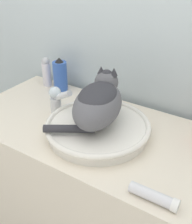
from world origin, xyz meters
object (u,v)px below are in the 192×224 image
cat (98,101)px  cream_tube (154,196)px  spray_bottle_trigger (60,75)px  faucet (57,99)px  deodorant_stick (47,72)px

cat → cream_tube: bearing=-135.6°
cat → spray_bottle_trigger: cat is taller
cat → spray_bottle_trigger: size_ratio=1.93×
cat → faucet: bearing=71.3°
faucet → cream_tube: (0.52, -0.22, -0.06)m
spray_bottle_trigger → deodorant_stick: (-0.09, 0.00, -0.00)m
spray_bottle_trigger → cream_tube: spray_bottle_trigger is taller
cat → deodorant_stick: bearing=50.8°
cream_tube → deodorant_stick: bearing=151.0°
cream_tube → cat: bearing=147.3°
deodorant_stick → cat: bearing=-26.2°
cat → deodorant_stick: 0.50m
faucet → deodorant_stick: size_ratio=0.92×
cat → spray_bottle_trigger: 0.42m
cat → faucet: (-0.22, 0.02, -0.06)m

